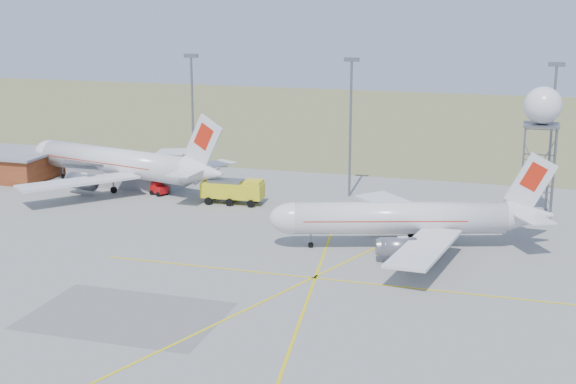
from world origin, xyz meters
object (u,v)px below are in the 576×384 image
(baggage_tug, at_px, (159,190))
(airliner_main, at_px, (405,219))
(radar_tower, at_px, (540,146))
(airliner_far, at_px, (119,163))
(fire_truck, at_px, (234,192))

(baggage_tug, bearing_deg, airliner_main, 5.14)
(radar_tower, bearing_deg, airliner_far, -179.96)
(airliner_far, distance_m, fire_truck, 20.92)
(airliner_far, bearing_deg, fire_truck, -176.46)
(airliner_far, bearing_deg, airliner_main, 174.00)
(airliner_main, distance_m, baggage_tug, 42.09)
(airliner_main, xyz_separation_m, radar_tower, (14.87, 17.36, 6.44))
(airliner_far, relative_size, baggage_tug, 12.82)
(airliner_main, bearing_deg, radar_tower, -148.14)
(baggage_tug, bearing_deg, fire_truck, 19.11)
(baggage_tug, bearing_deg, radar_tower, 28.58)
(fire_truck, height_order, baggage_tug, fire_truck)
(radar_tower, bearing_deg, fire_truck, -174.62)
(radar_tower, height_order, fire_truck, radar_tower)
(airliner_far, xyz_separation_m, baggage_tug, (7.78, -2.31, -3.21))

